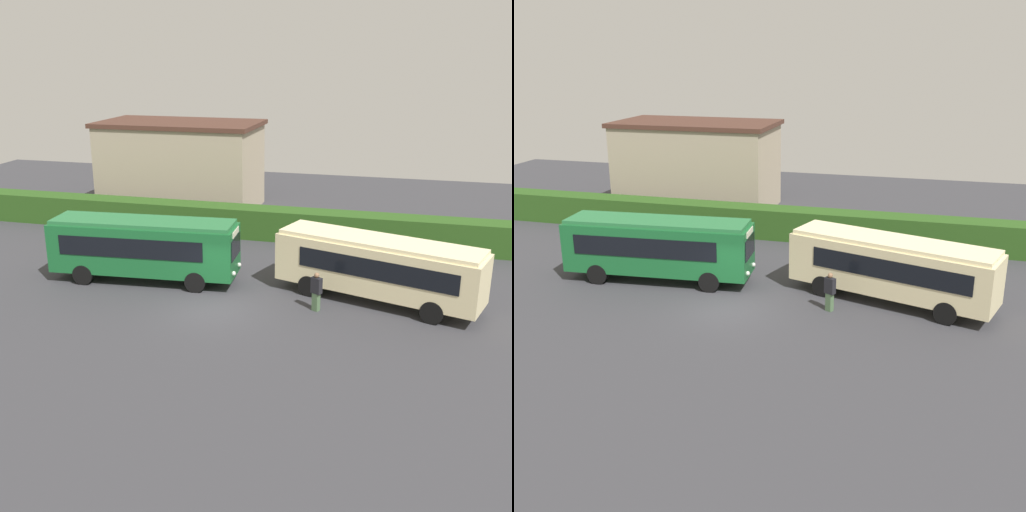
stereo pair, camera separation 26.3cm
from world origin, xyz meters
TOP-DOWN VIEW (x-y plane):
  - ground_plane at (0.00, 0.00)m, footprint 64.00×64.00m
  - bus_green at (-4.30, 2.65)m, footprint 9.38×2.99m
  - bus_cream at (6.93, 2.85)m, footprint 9.60×5.00m
  - person_left at (-3.66, 5.26)m, footprint 0.46×0.46m
  - person_center at (4.47, 1.10)m, footprint 0.53×0.45m
  - hedge_row at (0.00, 11.38)m, footprint 44.00×1.74m
  - depot_building at (-8.06, 17.40)m, footprint 11.20×6.17m

SIDE VIEW (x-z plane):
  - ground_plane at x=0.00m, z-range 0.00..0.00m
  - hedge_row at x=0.00m, z-range 0.00..1.82m
  - person_center at x=4.47m, z-range 0.04..1.81m
  - person_left at x=-3.66m, z-range 0.06..1.82m
  - bus_cream at x=6.93m, z-range 0.24..3.21m
  - bus_green at x=-4.30m, z-range 0.24..3.36m
  - depot_building at x=-8.06m, z-range 0.01..6.12m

